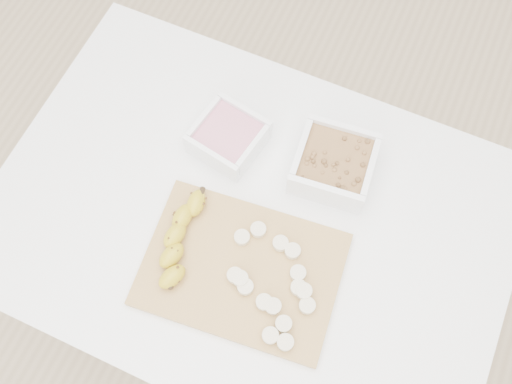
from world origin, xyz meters
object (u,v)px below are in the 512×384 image
at_px(cutting_board, 242,269).
at_px(banana, 180,240).
at_px(bowl_yogurt, 228,137).
at_px(table, 250,233).
at_px(bowl_granola, 334,164).

bearing_deg(cutting_board, banana, -178.97).
relative_size(bowl_yogurt, cutting_board, 0.41).
bearing_deg(table, bowl_yogurt, 129.09).
distance_m(table, bowl_granola, 0.23).
xyz_separation_m(table, cutting_board, (0.03, -0.10, 0.10)).
bearing_deg(table, banana, -131.78).
bearing_deg(bowl_granola, banana, -128.08).
relative_size(table, bowl_yogurt, 6.77).
xyz_separation_m(table, bowl_yogurt, (-0.10, 0.13, 0.13)).
height_order(bowl_yogurt, bowl_granola, bowl_granola).
distance_m(bowl_yogurt, bowl_granola, 0.22).
bearing_deg(bowl_granola, bowl_yogurt, -172.68).
xyz_separation_m(table, bowl_granola, (0.11, 0.16, 0.13)).
distance_m(bowl_yogurt, cutting_board, 0.27).
bearing_deg(bowl_granola, cutting_board, -107.31).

